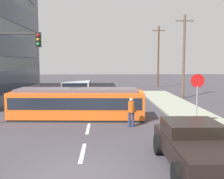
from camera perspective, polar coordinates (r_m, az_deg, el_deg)
name	(u,v)px	position (r m, az deg, el deg)	size (l,w,h in m)	color
ground_plane	(91,115)	(19.17, -4.35, -5.27)	(120.00, 120.00, 0.00)	#3F3A42
sidewalk_curb_right	(210,127)	(16.35, 19.73, -7.30)	(3.20, 36.00, 0.14)	#969C87
lane_stripe_1	(83,153)	(11.44, -6.16, -13.01)	(0.16, 2.40, 0.01)	silver
lane_stripe_2	(88,129)	(15.27, -5.02, -8.15)	(0.16, 2.40, 0.01)	silver
lane_stripe_3	(94,104)	(23.78, -3.86, -3.07)	(0.16, 2.40, 0.01)	silver
lane_stripe_4	(96,96)	(29.71, -3.45, -1.27)	(0.16, 2.40, 0.01)	silver
streetcar_tram	(77,103)	(17.76, -7.26, -2.84)	(8.59, 2.93, 1.98)	orange
city_bus	(77,88)	(27.15, -7.25, 0.27)	(2.58, 5.49, 1.86)	#B2BEC2
pedestrian_crossing	(131,110)	(15.48, 4.07, -4.39)	(0.49, 0.36, 1.67)	navy
pickup_truck_parked	(195,146)	(10.02, 17.07, -11.22)	(2.32, 5.02, 1.55)	black
stop_sign	(197,89)	(15.92, 17.42, 0.18)	(0.76, 0.07, 2.88)	gray
traffic_light_mast	(9,59)	(16.89, -20.82, 5.98)	(3.13, 0.33, 5.49)	#333333
utility_pole_mid	(184,55)	(28.30, 14.80, 6.97)	(1.80, 0.24, 8.30)	brown
utility_pole_far	(158,56)	(39.71, 9.67, 6.98)	(1.80, 0.24, 8.66)	brown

